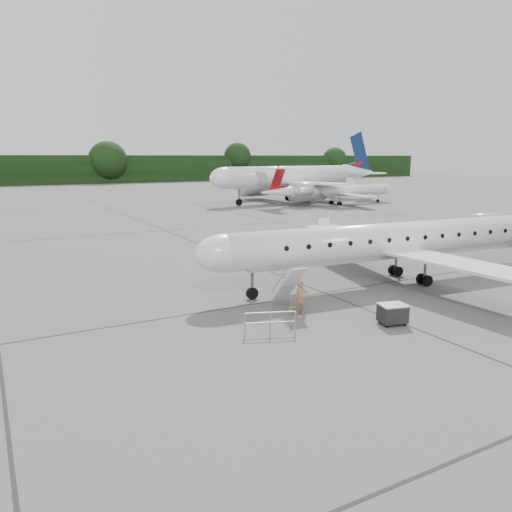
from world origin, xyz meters
TOP-DOWN VIEW (x-y plane):
  - ground at (0.00, 0.00)m, footprint 320.00×320.00m
  - treeline at (0.00, 130.00)m, footprint 260.00×4.00m
  - main_regional_jet at (0.52, 3.00)m, footprint 30.45×23.22m
  - airstair at (-8.22, 1.60)m, footprint 1.06×2.35m
  - passenger at (-8.34, 0.32)m, footprint 0.71×0.56m
  - safety_railing at (-11.00, -1.29)m, footprint 2.08×0.87m
  - baggage_cart at (-5.39, -2.82)m, footprint 1.35×1.18m
  - bg_narrowbody at (24.64, 52.67)m, footprint 36.55×28.54m
  - bg_regional_right at (29.31, 45.08)m, footprint 23.92×17.67m

SIDE VIEW (x-z plane):
  - ground at x=0.00m, z-range 0.00..0.00m
  - safety_railing at x=-11.00m, z-range 0.00..1.00m
  - baggage_cart at x=-5.39m, z-range 0.00..1.00m
  - passenger at x=-8.34m, z-range 0.00..1.70m
  - airstair at x=-8.22m, z-range 0.00..2.30m
  - bg_regional_right at x=29.31m, z-range 0.00..6.10m
  - main_regional_jet at x=0.52m, z-range 0.00..7.35m
  - treeline at x=0.00m, z-range 0.00..8.00m
  - bg_narrowbody at x=24.64m, z-range 0.00..12.04m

